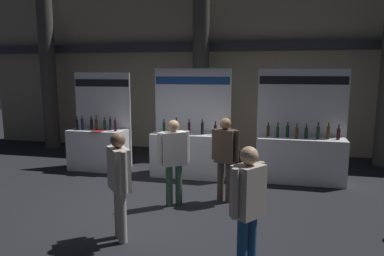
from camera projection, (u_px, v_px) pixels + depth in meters
The scene contains 9 objects.
ground_plane at pixel (157, 207), 6.42m from camera, with size 29.11×29.11×0.00m, color black.
hall_colonnade at pixel (206, 58), 10.53m from camera, with size 14.55×1.21×5.64m.
exhibitor_booth_0 at pixel (99, 145), 8.78m from camera, with size 1.48×0.72×2.39m.
exhibitor_booth_1 at pixel (190, 150), 8.22m from camera, with size 1.82×0.66×2.49m.
exhibitor_booth_2 at pixel (301, 154), 7.80m from camera, with size 1.95×0.66×2.48m.
visitor_1 at pixel (119, 177), 5.02m from camera, with size 0.46×0.49×1.59m.
visitor_2 at pixel (248, 201), 4.09m from camera, with size 0.42×0.43×1.60m.
visitor_3 at pixel (174, 155), 6.34m from camera, with size 0.51×0.43×1.58m.
visitor_4 at pixel (225, 153), 6.53m from camera, with size 0.52×0.32×1.59m.
Camera 1 is at (1.97, -5.81, 2.45)m, focal length 33.08 mm.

